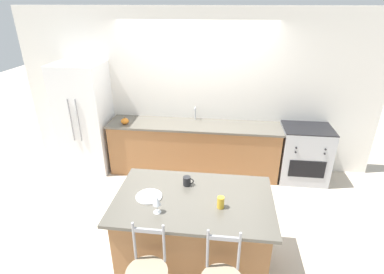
{
  "coord_description": "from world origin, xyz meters",
  "views": [
    {
      "loc": [
        0.52,
        -4.21,
        2.77
      ],
      "look_at": [
        0.09,
        -0.69,
        1.14
      ],
      "focal_mm": 28.0,
      "sensor_mm": 36.0,
      "label": 1
    }
  ],
  "objects": [
    {
      "name": "oven_range",
      "position": [
        1.83,
        0.35,
        0.46
      ],
      "size": [
        0.77,
        0.63,
        0.93
      ],
      "color": "#ADAFB5",
      "rests_on": "ground_plane"
    },
    {
      "name": "kitchen_island",
      "position": [
        0.24,
        -1.74,
        0.47
      ],
      "size": [
        1.61,
        1.01,
        0.94
      ],
      "color": "#936038",
      "rests_on": "ground_plane"
    },
    {
      "name": "back_counter",
      "position": [
        0.0,
        0.36,
        0.45
      ],
      "size": [
        2.86,
        0.65,
        0.9
      ],
      "color": "#936038",
      "rests_on": "ground_plane"
    },
    {
      "name": "sink_faucet",
      "position": [
        0.0,
        0.56,
        1.04
      ],
      "size": [
        0.02,
        0.13,
        0.22
      ],
      "color": "#ADAFB5",
      "rests_on": "back_counter"
    },
    {
      "name": "dinner_plate",
      "position": [
        -0.22,
        -1.76,
        0.95
      ],
      "size": [
        0.27,
        0.27,
        0.02
      ],
      "color": "white",
      "rests_on": "kitchen_island"
    },
    {
      "name": "refrigerator",
      "position": [
        -1.86,
        0.31,
        0.93
      ],
      "size": [
        0.78,
        0.7,
        1.86
      ],
      "color": "white",
      "rests_on": "ground_plane"
    },
    {
      "name": "pumpkin_decoration",
      "position": [
        -1.13,
        0.21,
        0.95
      ],
      "size": [
        0.13,
        0.13,
        0.12
      ],
      "color": "orange",
      "rests_on": "back_counter"
    },
    {
      "name": "wall_back",
      "position": [
        0.0,
        0.67,
        1.35
      ],
      "size": [
        6.0,
        0.07,
        2.7
      ],
      "color": "silver",
      "rests_on": "ground_plane"
    },
    {
      "name": "coffee_mug",
      "position": [
        0.14,
        -1.5,
        0.99
      ],
      "size": [
        0.12,
        0.08,
        0.1
      ],
      "color": "#232326",
      "rests_on": "kitchen_island"
    },
    {
      "name": "tumbler_cup",
      "position": [
        0.51,
        -1.85,
        1.0
      ],
      "size": [
        0.07,
        0.07,
        0.12
      ],
      "color": "gold",
      "rests_on": "kitchen_island"
    },
    {
      "name": "ground_plane",
      "position": [
        0.0,
        0.0,
        0.0
      ],
      "size": [
        18.0,
        18.0,
        0.0
      ],
      "primitive_type": "plane",
      "color": "beige"
    },
    {
      "name": "wine_glass",
      "position": [
        -0.08,
        -1.99,
        1.07
      ],
      "size": [
        0.08,
        0.08,
        0.19
      ],
      "color": "white",
      "rests_on": "kitchen_island"
    }
  ]
}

